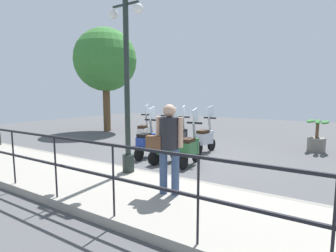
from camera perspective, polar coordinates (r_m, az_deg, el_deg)
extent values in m
plane|color=#4C4C4F|center=(8.12, 2.26, -6.69)|extent=(28.00, 28.00, 0.00)
cube|color=gray|center=(5.66, -14.45, -12.22)|extent=(2.20, 20.00, 0.15)
cube|color=gray|center=(6.39, -7.51, -9.83)|extent=(0.10, 20.00, 0.15)
cube|color=black|center=(4.78, -23.57, -2.21)|extent=(0.04, 16.00, 0.04)
cube|color=black|center=(4.88, -23.30, -7.70)|extent=(0.04, 16.00, 0.04)
cylinder|color=black|center=(2.93, 32.33, -19.17)|extent=(0.03, 0.03, 1.05)
cylinder|color=black|center=(3.18, 6.55, -15.98)|extent=(0.03, 0.03, 1.05)
cylinder|color=black|center=(3.90, -11.79, -11.69)|extent=(0.03, 0.03, 1.05)
cylinder|color=black|center=(4.89, -23.27, -8.30)|extent=(0.03, 0.03, 1.05)
cylinder|color=black|center=(6.01, -30.58, -5.92)|extent=(0.03, 0.03, 1.05)
cylinder|color=#232D28|center=(6.09, -8.62, -8.00)|extent=(0.26, 0.26, 0.40)
cylinder|color=#232D28|center=(5.89, -8.94, 8.70)|extent=(0.12, 0.12, 3.90)
cube|color=#232D28|center=(6.19, -9.26, 24.66)|extent=(0.04, 0.70, 0.04)
sphere|color=white|center=(5.93, -6.45, 24.08)|extent=(0.20, 0.20, 0.20)
sphere|color=white|center=(6.37, -11.80, 22.76)|extent=(0.20, 0.20, 0.20)
cylinder|color=#384C70|center=(4.65, 1.60, -9.96)|extent=(0.14, 0.14, 0.82)
cylinder|color=#384C70|center=(4.72, -1.00, -9.72)|extent=(0.14, 0.14, 0.82)
cylinder|color=#232328|center=(4.53, 0.30, -1.52)|extent=(0.39, 0.39, 0.55)
sphere|color=tan|center=(4.49, 0.30, 3.34)|extent=(0.22, 0.22, 0.22)
cylinder|color=tan|center=(4.48, 2.74, -1.45)|extent=(0.09, 0.09, 0.52)
cylinder|color=tan|center=(4.59, -2.08, -1.23)|extent=(0.09, 0.09, 0.52)
cube|color=brown|center=(4.60, -2.99, -3.62)|extent=(0.20, 0.31, 0.24)
cylinder|color=brown|center=(13.95, -13.19, 3.95)|extent=(0.36, 0.36, 2.46)
sphere|color=#387A33|center=(14.04, -13.47, 13.84)|extent=(3.16, 3.16, 3.16)
cylinder|color=slate|center=(10.18, 29.57, -3.52)|extent=(0.56, 0.56, 0.45)
cylinder|color=brown|center=(10.11, 29.73, -0.87)|extent=(0.10, 0.10, 0.50)
ellipsoid|color=#2D6B2D|center=(10.33, 29.89, 0.94)|extent=(0.56, 0.16, 0.10)
ellipsoid|color=#2D6B2D|center=(9.83, 29.77, 0.69)|extent=(0.56, 0.16, 0.10)
ellipsoid|color=#2D6B2D|center=(10.09, 28.41, 0.91)|extent=(0.56, 0.16, 0.10)
ellipsoid|color=#2D6B2D|center=(10.07, 31.25, 0.73)|extent=(0.56, 0.16, 0.10)
ellipsoid|color=#2D6B2D|center=(10.26, 28.87, 0.97)|extent=(0.56, 0.16, 0.10)
ellipsoid|color=#2D6B2D|center=(9.89, 30.82, 0.66)|extent=(0.56, 0.16, 0.10)
cylinder|color=black|center=(7.51, 6.13, -6.28)|extent=(0.40, 0.10, 0.40)
cylinder|color=black|center=(6.77, 3.42, -7.72)|extent=(0.40, 0.10, 0.40)
cube|color=#2D6B38|center=(7.00, 4.59, -4.89)|extent=(0.62, 0.32, 0.36)
cube|color=#2D6B38|center=(7.26, 5.52, -4.32)|extent=(0.14, 0.31, 0.44)
cube|color=black|center=(6.89, 4.37, -3.13)|extent=(0.42, 0.28, 0.10)
cylinder|color=gray|center=(7.25, 5.74, -1.48)|extent=(0.19, 0.08, 0.55)
cube|color=black|center=(7.22, 5.77, 0.68)|extent=(0.09, 0.44, 0.05)
cube|color=silver|center=(7.25, 5.97, 2.29)|extent=(0.39, 0.05, 0.42)
cylinder|color=black|center=(7.68, 1.75, -5.95)|extent=(0.41, 0.18, 0.40)
cylinder|color=black|center=(7.13, -3.00, -6.96)|extent=(0.41, 0.18, 0.40)
cube|color=#2D6B38|center=(7.28, -1.03, -4.40)|extent=(0.65, 0.42, 0.36)
cube|color=#2D6B38|center=(7.47, 0.61, -3.95)|extent=(0.19, 0.32, 0.44)
cube|color=black|center=(7.20, -1.45, -2.68)|extent=(0.45, 0.35, 0.10)
cylinder|color=gray|center=(7.46, 0.95, -1.21)|extent=(0.19, 0.11, 0.55)
cube|color=black|center=(7.42, 0.95, 0.89)|extent=(0.17, 0.44, 0.05)
cube|color=silver|center=(7.45, 1.29, 2.45)|extent=(0.38, 0.13, 0.42)
cylinder|color=black|center=(8.31, -3.09, -4.96)|extent=(0.40, 0.11, 0.40)
cylinder|color=black|center=(7.63, -6.32, -6.07)|extent=(0.40, 0.11, 0.40)
cube|color=navy|center=(7.84, -4.99, -3.61)|extent=(0.62, 0.32, 0.36)
cube|color=navy|center=(8.08, -3.87, -3.15)|extent=(0.14, 0.31, 0.44)
cube|color=black|center=(7.75, -5.29, -2.02)|extent=(0.42, 0.29, 0.10)
cylinder|color=gray|center=(8.08, -3.67, -0.60)|extent=(0.19, 0.08, 0.55)
cube|color=black|center=(8.05, -3.68, 1.34)|extent=(0.09, 0.44, 0.05)
cube|color=silver|center=(8.08, -3.47, 2.79)|extent=(0.39, 0.06, 0.42)
cylinder|color=black|center=(9.07, 9.46, -4.04)|extent=(0.41, 0.13, 0.40)
cylinder|color=black|center=(8.38, 6.62, -4.90)|extent=(0.41, 0.13, 0.40)
cube|color=#B7BCC6|center=(8.60, 7.84, -2.72)|extent=(0.63, 0.35, 0.36)
cube|color=#B7BCC6|center=(8.84, 8.82, -2.34)|extent=(0.16, 0.31, 0.44)
cube|color=black|center=(8.51, 7.62, -1.25)|extent=(0.43, 0.31, 0.10)
cylinder|color=gray|center=(8.85, 9.06, -0.02)|extent=(0.19, 0.09, 0.55)
cube|color=black|center=(8.82, 9.10, 1.76)|extent=(0.12, 0.44, 0.05)
cube|color=silver|center=(8.85, 9.32, 3.07)|extent=(0.39, 0.08, 0.42)
cylinder|color=black|center=(9.32, 3.58, -3.67)|extent=(0.41, 0.18, 0.40)
cylinder|color=black|center=(8.53, 2.25, -4.65)|extent=(0.41, 0.18, 0.40)
cube|color=black|center=(8.79, 2.82, -2.45)|extent=(0.65, 0.42, 0.36)
cube|color=black|center=(9.07, 3.27, -2.04)|extent=(0.19, 0.32, 0.44)
cube|color=black|center=(8.69, 2.71, -1.02)|extent=(0.45, 0.35, 0.10)
cylinder|color=gray|center=(9.07, 3.38, 0.23)|extent=(0.19, 0.11, 0.55)
cube|color=black|center=(9.05, 3.39, 1.96)|extent=(0.17, 0.44, 0.05)
cube|color=silver|center=(9.09, 3.49, 3.25)|extent=(0.38, 0.13, 0.42)
cylinder|color=black|center=(9.87, -0.04, -3.05)|extent=(0.41, 0.16, 0.40)
cylinder|color=black|center=(9.11, -1.86, -3.90)|extent=(0.41, 0.16, 0.40)
cube|color=navy|center=(9.37, -1.11, -1.86)|extent=(0.64, 0.40, 0.36)
cube|color=navy|center=(9.63, -0.47, -1.50)|extent=(0.18, 0.32, 0.44)
cube|color=black|center=(9.27, -1.27, -0.52)|extent=(0.44, 0.34, 0.10)
cylinder|color=gray|center=(9.64, -0.35, 0.64)|extent=(0.19, 0.11, 0.55)
cube|color=black|center=(9.61, -0.35, 2.27)|extent=(0.15, 0.44, 0.05)
cube|color=silver|center=(9.66, -0.22, 3.48)|extent=(0.39, 0.11, 0.42)
cylinder|color=black|center=(10.35, -4.33, -2.60)|extent=(0.41, 0.19, 0.40)
cylinder|color=black|center=(9.59, -6.08, -3.39)|extent=(0.41, 0.19, 0.40)
cube|color=beige|center=(9.85, -5.37, -1.46)|extent=(0.65, 0.43, 0.36)
cube|color=beige|center=(10.11, -4.77, -1.12)|extent=(0.20, 0.32, 0.44)
cube|color=black|center=(9.75, -5.54, -0.18)|extent=(0.46, 0.36, 0.10)
cylinder|color=gray|center=(10.13, -4.66, 0.92)|extent=(0.19, 0.12, 0.55)
cube|color=black|center=(10.10, -4.68, 2.47)|extent=(0.18, 0.44, 0.05)
cube|color=silver|center=(10.14, -4.57, 3.62)|extent=(0.38, 0.13, 0.42)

